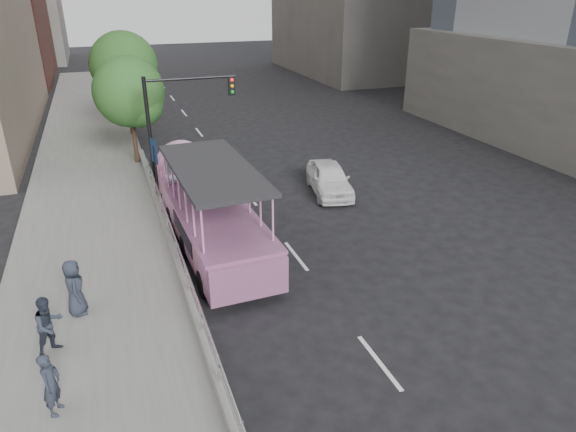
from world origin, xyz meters
name	(u,v)px	position (x,y,z in m)	size (l,w,h in m)	color
ground	(313,326)	(0.00, 0.00, 0.00)	(160.00, 160.00, 0.00)	black
sidewalk	(92,214)	(-5.75, 10.00, 0.15)	(5.50, 80.00, 0.30)	gray
kerb_wall	(189,295)	(-3.12, 2.00, 0.48)	(0.24, 30.00, 0.36)	gray
guardrail	(187,276)	(-3.12, 2.00, 1.14)	(0.07, 22.00, 0.71)	silver
duck_boat	(207,209)	(-1.63, 6.42, 1.22)	(2.79, 10.00, 3.29)	black
car	(329,178)	(4.61, 9.22, 0.70)	(1.65, 4.10, 1.40)	white
pedestrian_near	(51,384)	(-6.59, -1.34, 1.06)	(0.56, 0.36, 1.52)	#2B3240
pedestrian_mid	(49,325)	(-6.74, 0.88, 1.09)	(0.77, 0.60, 1.59)	#2B3240
pedestrian_far	(74,288)	(-6.17, 2.45, 1.13)	(0.82, 0.53, 1.67)	#2B3240
parking_sign	(156,167)	(-3.00, 10.00, 1.89)	(0.17, 0.68, 3.07)	black
traffic_signal	(175,113)	(-1.70, 12.50, 3.50)	(4.20, 0.32, 5.20)	black
street_tree_near	(131,95)	(-3.30, 15.93, 3.82)	(3.52, 3.52, 5.72)	#372419
street_tree_far	(126,68)	(-3.10, 21.93, 4.31)	(3.97, 3.97, 6.45)	#372419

